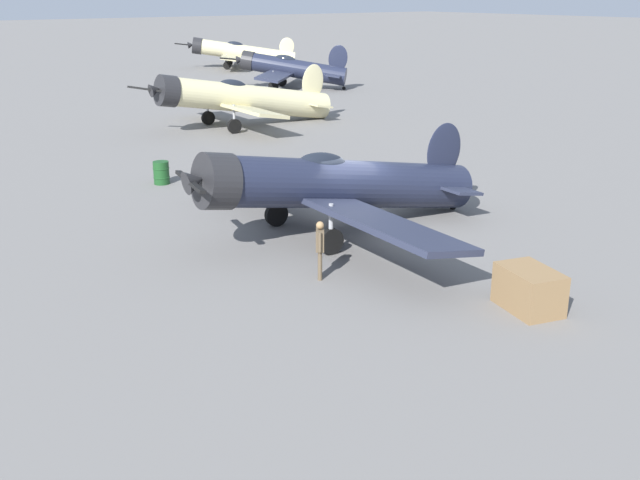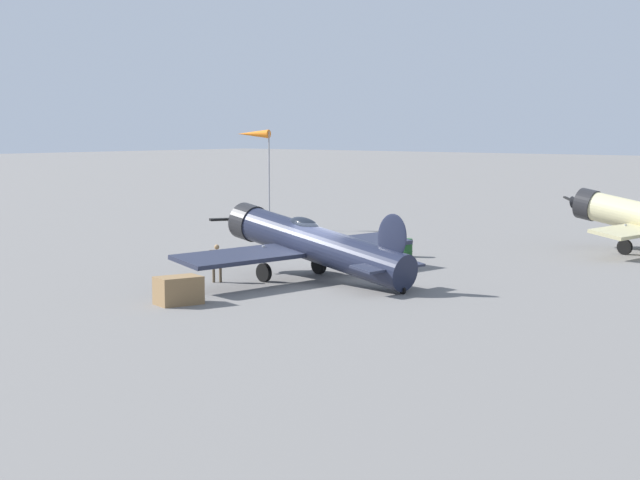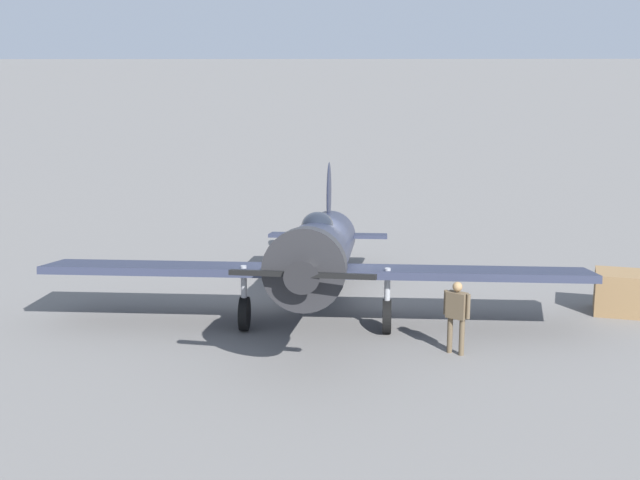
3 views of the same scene
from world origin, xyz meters
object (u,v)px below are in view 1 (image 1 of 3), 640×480
Objects in this scene: ground_crew_mechanic at (320,244)px; airplane_foreground at (334,185)px; airplane_mid_apron at (241,99)px; fuel_drum at (161,173)px; equipment_crate at (529,290)px; airplane_far_line at (289,68)px; airplane_outer_stand at (240,52)px.

airplane_foreground is at bearing -96.23° from ground_crew_mechanic.
airplane_mid_apron is 13.63m from fuel_drum.
airplane_far_line is at bearing 63.02° from equipment_crate.
airplane_mid_apron is at bearing -108.31° from airplane_foreground.
airplane_foreground is at bearing 70.62° from airplane_mid_apron.
equipment_crate reaches higher than fuel_drum.
airplane_outer_stand reaches higher than equipment_crate.
airplane_foreground is 1.18× the size of airplane_outer_stand.
airplane_outer_stand is (5.83, 17.31, -0.09)m from airplane_far_line.
airplane_foreground is 1.07× the size of airplane_mid_apron.
airplane_mid_apron is 17.66m from airplane_far_line.
ground_crew_mechanic is 0.87× the size of equipment_crate.
airplane_outer_stand is (17.99, 30.11, -0.07)m from airplane_mid_apron.
airplane_mid_apron is 7.48× the size of ground_crew_mechanic.
fuel_drum is at bearing 88.33° from airplane_outer_stand.
ground_crew_mechanic is 1.75× the size of fuel_drum.
fuel_drum is at bearing 48.46° from airplane_mid_apron.
airplane_mid_apron reaches higher than airplane_outer_stand.
airplane_far_line is 5.45× the size of equipment_crate.
airplane_outer_stand is 48.37m from fuel_drum.
airplane_outer_stand is 11.91× the size of fuel_drum.
airplane_mid_apron reaches higher than fuel_drum.
ground_crew_mechanic reaches higher than fuel_drum.
airplane_foreground is 37.58m from airplane_far_line.
airplane_far_line is (20.14, 31.73, 0.03)m from airplane_foreground.
airplane_mid_apron is 24.37m from ground_crew_mechanic.
airplane_mid_apron is at bearing 92.40° from airplane_far_line.
airplane_mid_apron is 13.11× the size of fuel_drum.
airplane_outer_stand is at bearing -81.96° from ground_crew_mechanic.
fuel_drum is at bearing -75.52° from airplane_foreground.
airplane_mid_apron is (7.98, 18.92, 0.02)m from airplane_foreground.
airplane_mid_apron is at bearing 44.98° from fuel_drum.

